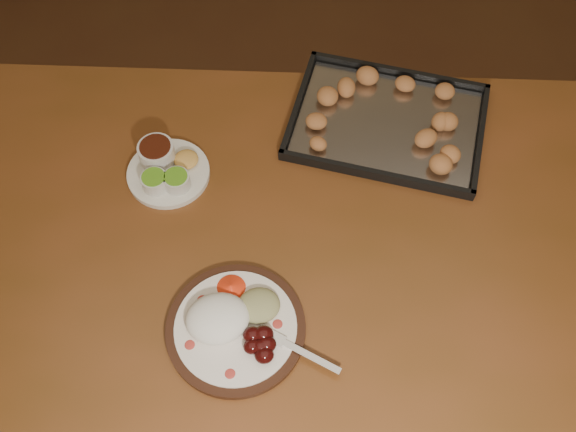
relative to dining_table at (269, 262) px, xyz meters
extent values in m
plane|color=#52331C|center=(0.10, -0.22, -0.65)|extent=(4.00, 4.00, 0.00)
cube|color=brown|center=(0.00, 0.00, 0.08)|extent=(1.65, 1.18, 0.04)
cylinder|color=#533519|center=(-0.59, 0.51, -0.30)|extent=(0.07, 0.07, 0.71)
cylinder|color=#533519|center=(0.74, 0.23, -0.30)|extent=(0.07, 0.07, 0.71)
cylinder|color=black|center=(-0.08, -0.18, 0.10)|extent=(0.26, 0.26, 0.02)
cylinder|color=white|center=(-0.08, -0.18, 0.11)|extent=(0.22, 0.22, 0.01)
ellipsoid|color=#B7332B|center=(-0.17, -0.20, 0.12)|extent=(0.02, 0.02, 0.00)
ellipsoid|color=#B7332B|center=(-0.10, -0.26, 0.12)|extent=(0.02, 0.02, 0.00)
ellipsoid|color=#B7332B|center=(-0.01, -0.19, 0.12)|extent=(0.02, 0.02, 0.00)
ellipsoid|color=#B7332B|center=(-0.14, -0.12, 0.12)|extent=(0.02, 0.02, 0.00)
ellipsoid|color=white|center=(-0.11, -0.16, 0.13)|extent=(0.15, 0.15, 0.05)
ellipsoid|color=#420909|center=(-0.06, -0.23, 0.13)|extent=(0.03, 0.03, 0.02)
ellipsoid|color=#420909|center=(-0.03, -0.23, 0.13)|extent=(0.03, 0.03, 0.02)
ellipsoid|color=#420909|center=(-0.04, -0.21, 0.13)|extent=(0.03, 0.03, 0.02)
ellipsoid|color=#420909|center=(-0.04, -0.25, 0.13)|extent=(0.03, 0.03, 0.02)
ellipsoid|color=#420909|center=(-0.06, -0.20, 0.13)|extent=(0.03, 0.03, 0.02)
ellipsoid|color=#420909|center=(-0.04, -0.23, 0.13)|extent=(0.03, 0.03, 0.02)
ellipsoid|color=tan|center=(-0.04, -0.15, 0.12)|extent=(0.11, 0.10, 0.03)
cone|color=#F33616|center=(-0.08, -0.10, 0.12)|extent=(0.07, 0.07, 0.02)
cube|color=silver|center=(0.04, -0.25, 0.12)|extent=(0.10, 0.09, 0.00)
cube|color=silver|center=(-0.01, -0.21, 0.12)|extent=(0.04, 0.04, 0.00)
cylinder|color=silver|center=(-0.04, -0.21, 0.12)|extent=(0.02, 0.02, 0.00)
cylinder|color=silver|center=(-0.03, -0.20, 0.12)|extent=(0.02, 0.02, 0.00)
cylinder|color=silver|center=(-0.03, -0.20, 0.12)|extent=(0.02, 0.02, 0.00)
cylinder|color=silver|center=(-0.03, -0.19, 0.12)|extent=(0.02, 0.02, 0.00)
cylinder|color=silver|center=(-0.18, 0.19, 0.10)|extent=(0.17, 0.17, 0.01)
cylinder|color=silver|center=(-0.21, 0.16, 0.13)|extent=(0.05, 0.05, 0.03)
cylinder|color=#56991E|center=(-0.21, 0.16, 0.14)|extent=(0.05, 0.05, 0.00)
cylinder|color=silver|center=(-0.16, 0.15, 0.13)|extent=(0.05, 0.05, 0.03)
cylinder|color=#56991E|center=(-0.16, 0.15, 0.14)|extent=(0.05, 0.05, 0.00)
cylinder|color=silver|center=(-0.20, 0.22, 0.13)|extent=(0.08, 0.08, 0.04)
cylinder|color=#3A140A|center=(-0.20, 0.22, 0.15)|extent=(0.07, 0.07, 0.00)
ellipsoid|color=#E2A14F|center=(-0.14, 0.21, 0.12)|extent=(0.05, 0.05, 0.02)
cube|color=black|center=(0.30, 0.24, 0.10)|extent=(0.50, 0.45, 0.01)
cube|color=black|center=(0.36, 0.38, 0.11)|extent=(0.38, 0.18, 0.02)
cube|color=black|center=(0.24, 0.11, 0.11)|extent=(0.38, 0.18, 0.02)
cube|color=black|center=(0.49, 0.16, 0.11)|extent=(0.13, 0.28, 0.02)
cube|color=black|center=(0.12, 0.33, 0.11)|extent=(0.13, 0.28, 0.02)
cube|color=silver|center=(0.30, 0.24, 0.11)|extent=(0.47, 0.41, 0.00)
ellipsoid|color=#BE7A42|center=(0.35, 0.22, 0.12)|extent=(0.05, 0.04, 0.03)
ellipsoid|color=#BE7A42|center=(0.40, 0.23, 0.12)|extent=(0.06, 0.06, 0.03)
ellipsoid|color=#BE7A42|center=(0.37, 0.30, 0.12)|extent=(0.06, 0.06, 0.03)
ellipsoid|color=#BE7A42|center=(0.32, 0.29, 0.12)|extent=(0.04, 0.05, 0.03)
ellipsoid|color=#BE7A42|center=(0.29, 0.32, 0.12)|extent=(0.06, 0.06, 0.03)
ellipsoid|color=#BE7A42|center=(0.27, 0.28, 0.12)|extent=(0.06, 0.06, 0.03)
ellipsoid|color=#BE7A42|center=(0.20, 0.29, 0.12)|extent=(0.05, 0.04, 0.03)
ellipsoid|color=#BE7A42|center=(0.23, 0.23, 0.12)|extent=(0.06, 0.06, 0.03)
ellipsoid|color=#BE7A42|center=(0.23, 0.23, 0.12)|extent=(0.06, 0.06, 0.03)
ellipsoid|color=#BE7A42|center=(0.27, 0.17, 0.12)|extent=(0.04, 0.05, 0.03)
ellipsoid|color=#BE7A42|center=(0.31, 0.20, 0.12)|extent=(0.06, 0.06, 0.03)
ellipsoid|color=#BE7A42|center=(0.38, 0.18, 0.12)|extent=(0.06, 0.06, 0.03)
camera|label=1|loc=(-0.06, -0.61, 1.21)|focal=40.00mm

